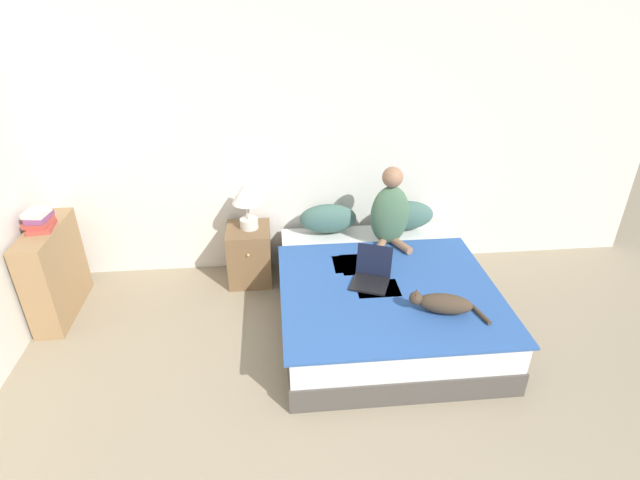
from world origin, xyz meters
name	(u,v)px	position (x,y,z in m)	size (l,w,h in m)	color
wall_back	(332,140)	(0.00, 3.51, 1.28)	(6.18, 0.05, 2.55)	silver
bed	(382,299)	(0.31, 2.46, 0.22)	(1.71, 1.95, 0.44)	#4C4742
pillow_near	(328,219)	(-0.06, 3.29, 0.58)	(0.54, 0.25, 0.28)	#42665B
pillow_far	(405,215)	(0.69, 3.29, 0.58)	(0.54, 0.25, 0.28)	#42665B
person_sitting	(390,212)	(0.47, 3.02, 0.76)	(0.36, 0.34, 0.74)	#476B4C
cat_tabby	(443,303)	(0.63, 1.95, 0.52)	(0.55, 0.31, 0.16)	#473828
laptop_open	(371,275)	(0.19, 2.41, 0.50)	(0.38, 0.40, 0.27)	black
nightstand	(250,254)	(-0.82, 3.22, 0.27)	(0.40, 0.45, 0.55)	brown
table_lamp	(247,196)	(-0.80, 3.24, 0.87)	(0.28, 0.28, 0.46)	beige
bookshelf	(54,272)	(-2.44, 2.85, 0.41)	(0.24, 0.80, 0.82)	#99754C
book_stack_top	(39,220)	(-2.44, 2.85, 0.90)	(0.22, 0.26, 0.16)	#B24238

